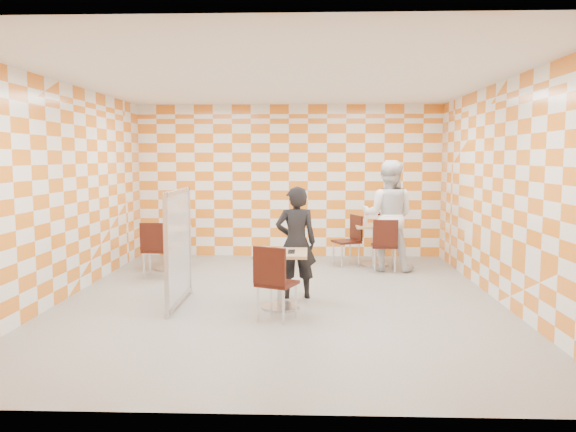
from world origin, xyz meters
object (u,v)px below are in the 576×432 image
(chair_second_front, at_px, (385,241))
(man_dark, at_px, (296,243))
(chair_second_side, at_px, (351,236))
(partition, at_px, (179,247))
(empty_table, at_px, (168,241))
(sport_bottle, at_px, (366,219))
(second_table, at_px, (375,238))
(chair_main_front, at_px, (274,277))
(chair_empty_near, at_px, (155,245))
(man_white, at_px, (388,215))
(soda_bottle, at_px, (380,219))
(chair_empty_far, at_px, (176,233))
(main_table, at_px, (280,270))

(chair_second_front, height_order, man_dark, man_dark)
(chair_second_side, xyz_separation_m, man_dark, (-0.95, -2.37, 0.24))
(chair_second_front, bearing_deg, chair_second_side, 131.31)
(chair_second_front, distance_m, chair_second_side, 0.80)
(partition, xyz_separation_m, man_dark, (1.55, 0.45, -0.00))
(partition, bearing_deg, empty_table, 107.21)
(partition, bearing_deg, man_dark, 16.14)
(chair_second_side, height_order, sport_bottle, sport_bottle)
(sport_bottle, bearing_deg, second_table, -46.75)
(chair_main_front, xyz_separation_m, chair_empty_near, (-2.07, 2.36, 0.00))
(chair_second_front, height_order, chair_empty_near, same)
(man_white, height_order, soda_bottle, man_white)
(empty_table, xyz_separation_m, chair_empty_far, (-0.03, 0.68, 0.04))
(main_table, distance_m, soda_bottle, 3.41)
(chair_second_front, xyz_separation_m, man_dark, (-1.48, -1.76, 0.24))
(empty_table, relative_size, soda_bottle, 3.26)
(chair_main_front, relative_size, man_white, 0.48)
(partition, relative_size, man_dark, 0.99)
(chair_main_front, relative_size, man_dark, 0.59)
(chair_empty_near, height_order, sport_bottle, sport_bottle)
(chair_main_front, xyz_separation_m, sport_bottle, (1.48, 3.75, 0.29))
(chair_main_front, xyz_separation_m, partition, (-1.31, 0.74, 0.25))
(partition, bearing_deg, sport_bottle, 47.22)
(chair_second_side, bearing_deg, partition, -131.61)
(chair_main_front, bearing_deg, soda_bottle, 64.54)
(chair_empty_near, relative_size, man_white, 0.48)
(man_dark, xyz_separation_m, man_white, (1.57, 2.02, 0.18))
(chair_empty_near, bearing_deg, chair_main_front, -48.72)
(main_table, height_order, chair_empty_near, chair_empty_near)
(chair_main_front, distance_m, chair_second_front, 3.41)
(empty_table, distance_m, man_white, 3.88)
(main_table, distance_m, man_dark, 0.65)
(empty_table, distance_m, chair_empty_far, 0.68)
(chair_second_front, relative_size, sport_bottle, 4.62)
(chair_empty_far, bearing_deg, man_white, -8.69)
(chair_second_front, bearing_deg, chair_empty_far, 167.31)
(chair_second_front, relative_size, chair_empty_near, 1.00)
(main_table, xyz_separation_m, chair_empty_far, (-2.13, 3.18, 0.04))
(chair_empty_near, relative_size, sport_bottle, 4.62)
(chair_main_front, relative_size, sport_bottle, 4.62)
(main_table, bearing_deg, chair_empty_near, 140.70)
(man_dark, bearing_deg, soda_bottle, -127.94)
(partition, bearing_deg, man_white, 38.41)
(chair_second_side, distance_m, chair_empty_far, 3.28)
(chair_empty_far, height_order, partition, partition)
(sport_bottle, distance_m, soda_bottle, 0.28)
(soda_bottle, bearing_deg, chair_second_front, -88.82)
(partition, xyz_separation_m, sport_bottle, (2.79, 3.01, 0.05))
(chair_second_front, height_order, soda_bottle, soda_bottle)
(chair_second_front, xyz_separation_m, chair_second_side, (-0.53, 0.60, 0.00))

